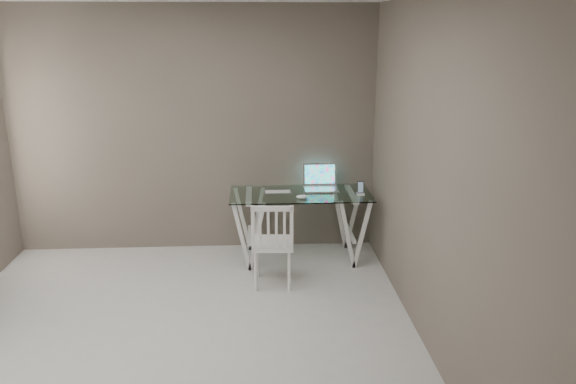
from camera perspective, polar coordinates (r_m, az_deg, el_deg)
name	(u,v)px	position (r m, az deg, el deg)	size (l,w,h in m)	color
room	(149,136)	(4.05, -13.91, 5.55)	(4.50, 4.52, 2.71)	#B6B4AF
desk	(300,225)	(6.10, 1.25, -3.40)	(1.50, 0.70, 0.75)	silver
chair	(273,241)	(5.40, -1.57, -4.99)	(0.42, 0.42, 0.87)	white
laptop	(321,183)	(6.17, 3.32, 0.94)	(0.37, 0.30, 0.26)	silver
keyboard	(278,192)	(6.02, -1.05, 0.02)	(0.29, 0.12, 0.01)	silver
mouse	(302,197)	(5.80, 1.43, -0.48)	(0.12, 0.07, 0.04)	white
phone_dock	(360,191)	(5.97, 7.37, 0.10)	(0.08, 0.08, 0.15)	white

